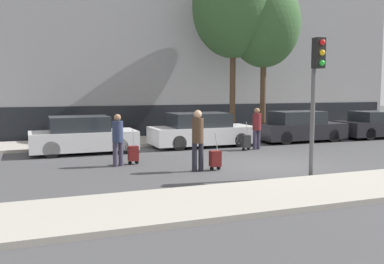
{
  "coord_description": "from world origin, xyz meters",
  "views": [
    {
      "loc": [
        -7.08,
        -11.86,
        2.44
      ],
      "look_at": [
        -1.77,
        1.8,
        0.95
      ],
      "focal_mm": 40.0,
      "sensor_mm": 36.0,
      "label": 1
    }
  ],
  "objects_px": {
    "parked_car_0": "(83,136)",
    "pedestrian_center": "(198,136)",
    "parked_car_2": "(299,127)",
    "trolley_left": "(133,153)",
    "parked_car_1": "(202,131)",
    "trolley_center": "(215,159)",
    "bare_tree_near_crossing": "(264,24)",
    "traffic_light": "(316,79)",
    "parked_car_3": "(379,125)",
    "pedestrian_right": "(257,126)",
    "trolley_right": "(246,141)",
    "parked_bicycle": "(196,130)",
    "bare_tree_down_street": "(233,8)",
    "pedestrian_left": "(118,137)"
  },
  "relations": [
    {
      "from": "parked_car_0",
      "to": "trolley_center",
      "type": "distance_m",
      "value": 5.92
    },
    {
      "from": "parked_car_0",
      "to": "pedestrian_right",
      "type": "xyz_separation_m",
      "value": [
        6.65,
        -1.5,
        0.3
      ]
    },
    {
      "from": "parked_car_3",
      "to": "bare_tree_near_crossing",
      "type": "bearing_deg",
      "value": 160.67
    },
    {
      "from": "parked_car_0",
      "to": "trolley_left",
      "type": "bearing_deg",
      "value": -68.18
    },
    {
      "from": "parked_car_3",
      "to": "parked_bicycle",
      "type": "height_order",
      "value": "parked_car_3"
    },
    {
      "from": "parked_car_2",
      "to": "parked_bicycle",
      "type": "distance_m",
      "value": 4.75
    },
    {
      "from": "trolley_center",
      "to": "traffic_light",
      "type": "height_order",
      "value": "traffic_light"
    },
    {
      "from": "traffic_light",
      "to": "parked_car_3",
      "type": "bearing_deg",
      "value": 37.06
    },
    {
      "from": "parked_car_3",
      "to": "parked_car_0",
      "type": "bearing_deg",
      "value": 179.89
    },
    {
      "from": "trolley_center",
      "to": "pedestrian_left",
      "type": "bearing_deg",
      "value": 146.45
    },
    {
      "from": "parked_car_0",
      "to": "pedestrian_center",
      "type": "xyz_separation_m",
      "value": [
        2.73,
        -4.88,
        0.39
      ]
    },
    {
      "from": "pedestrian_left",
      "to": "pedestrian_right",
      "type": "relative_size",
      "value": 0.98
    },
    {
      "from": "parked_car_1",
      "to": "traffic_light",
      "type": "relative_size",
      "value": 1.17
    },
    {
      "from": "trolley_center",
      "to": "parked_bicycle",
      "type": "relative_size",
      "value": 0.64
    },
    {
      "from": "trolley_center",
      "to": "trolley_right",
      "type": "bearing_deg",
      "value": 49.4
    },
    {
      "from": "pedestrian_center",
      "to": "parked_bicycle",
      "type": "xyz_separation_m",
      "value": [
        2.73,
        6.92,
        -0.55
      ]
    },
    {
      "from": "parked_car_3",
      "to": "traffic_light",
      "type": "xyz_separation_m",
      "value": [
        -9.17,
        -6.92,
        2.06
      ]
    },
    {
      "from": "parked_car_2",
      "to": "bare_tree_near_crossing",
      "type": "distance_m",
      "value": 5.32
    },
    {
      "from": "bare_tree_down_street",
      "to": "parked_car_3",
      "type": "bearing_deg",
      "value": -18.5
    },
    {
      "from": "bare_tree_near_crossing",
      "to": "pedestrian_center",
      "type": "bearing_deg",
      "value": -132.43
    },
    {
      "from": "trolley_left",
      "to": "parked_bicycle",
      "type": "height_order",
      "value": "trolley_left"
    },
    {
      "from": "parked_car_3",
      "to": "bare_tree_near_crossing",
      "type": "distance_m",
      "value": 7.67
    },
    {
      "from": "parked_car_2",
      "to": "trolley_right",
      "type": "bearing_deg",
      "value": -155.48
    },
    {
      "from": "parked_car_0",
      "to": "pedestrian_center",
      "type": "distance_m",
      "value": 5.6
    },
    {
      "from": "parked_car_3",
      "to": "trolley_right",
      "type": "xyz_separation_m",
      "value": [
        -8.35,
        -1.58,
        -0.27
      ]
    },
    {
      "from": "parked_car_0",
      "to": "pedestrian_right",
      "type": "height_order",
      "value": "pedestrian_right"
    },
    {
      "from": "trolley_right",
      "to": "trolley_center",
      "type": "bearing_deg",
      "value": -130.6
    },
    {
      "from": "parked_bicycle",
      "to": "bare_tree_down_street",
      "type": "bearing_deg",
      "value": 7.75
    },
    {
      "from": "parked_car_2",
      "to": "trolley_left",
      "type": "height_order",
      "value": "parked_car_2"
    },
    {
      "from": "parked_car_1",
      "to": "bare_tree_down_street",
      "type": "bearing_deg",
      "value": 40.53
    },
    {
      "from": "pedestrian_right",
      "to": "bare_tree_near_crossing",
      "type": "distance_m",
      "value": 6.18
    },
    {
      "from": "parked_car_1",
      "to": "traffic_light",
      "type": "bearing_deg",
      "value": -87.07
    },
    {
      "from": "trolley_center",
      "to": "parked_bicycle",
      "type": "xyz_separation_m",
      "value": [
        2.19,
        6.96,
        0.14
      ]
    },
    {
      "from": "traffic_light",
      "to": "parked_bicycle",
      "type": "relative_size",
      "value": 2.13
    },
    {
      "from": "trolley_center",
      "to": "traffic_light",
      "type": "bearing_deg",
      "value": -45.07
    },
    {
      "from": "trolley_right",
      "to": "parked_car_2",
      "type": "bearing_deg",
      "value": 24.52
    },
    {
      "from": "parked_car_2",
      "to": "pedestrian_center",
      "type": "relative_size",
      "value": 2.27
    },
    {
      "from": "bare_tree_near_crossing",
      "to": "parked_car_1",
      "type": "bearing_deg",
      "value": -156.23
    },
    {
      "from": "parked_car_3",
      "to": "traffic_light",
      "type": "distance_m",
      "value": 11.67
    },
    {
      "from": "parked_car_3",
      "to": "bare_tree_down_street",
      "type": "bearing_deg",
      "value": 161.5
    },
    {
      "from": "pedestrian_left",
      "to": "pedestrian_right",
      "type": "height_order",
      "value": "pedestrian_right"
    },
    {
      "from": "trolley_right",
      "to": "bare_tree_near_crossing",
      "type": "xyz_separation_m",
      "value": [
        2.82,
        3.52,
        5.2
      ]
    },
    {
      "from": "parked_car_1",
      "to": "trolley_center",
      "type": "xyz_separation_m",
      "value": [
        -1.66,
        -5.07,
        -0.31
      ]
    },
    {
      "from": "parked_car_1",
      "to": "trolley_left",
      "type": "xyz_separation_m",
      "value": [
        -3.72,
        -3.2,
        -0.31
      ]
    },
    {
      "from": "parked_car_3",
      "to": "bare_tree_near_crossing",
      "type": "relative_size",
      "value": 0.58
    },
    {
      "from": "parked_bicycle",
      "to": "pedestrian_left",
      "type": "bearing_deg",
      "value": -132.22
    },
    {
      "from": "parked_car_0",
      "to": "parked_car_3",
      "type": "distance_m",
      "value": 14.47
    },
    {
      "from": "parked_car_1",
      "to": "bare_tree_near_crossing",
      "type": "bearing_deg",
      "value": 23.77
    },
    {
      "from": "parked_car_1",
      "to": "parked_car_3",
      "type": "distance_m",
      "value": 9.53
    },
    {
      "from": "bare_tree_near_crossing",
      "to": "trolley_left",
      "type": "bearing_deg",
      "value": -147.25
    }
  ]
}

